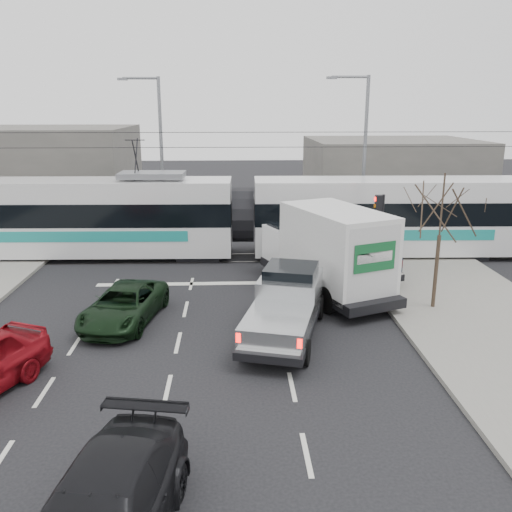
{
  "coord_description": "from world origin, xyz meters",
  "views": [
    {
      "loc": [
        0.14,
        -16.27,
        7.46
      ],
      "look_at": [
        1.01,
        3.92,
        1.8
      ],
      "focal_mm": 38.0,
      "sensor_mm": 36.0,
      "label": 1
    }
  ],
  "objects_px": {
    "bare_tree": "(442,211)",
    "green_car": "(124,305)",
    "traffic_signal": "(379,218)",
    "street_lamp_near": "(362,149)",
    "street_lamp_far": "(158,147)",
    "box_truck": "(327,251)",
    "navy_pickup": "(349,248)",
    "tram": "(242,216)",
    "silver_pickup": "(287,303)"
  },
  "relations": [
    {
      "from": "street_lamp_near",
      "to": "green_car",
      "type": "xyz_separation_m",
      "value": [
        -11.06,
        -12.16,
        -4.47
      ]
    },
    {
      "from": "bare_tree",
      "to": "silver_pickup",
      "type": "xyz_separation_m",
      "value": [
        -5.69,
        -1.81,
        -2.73
      ]
    },
    {
      "from": "navy_pickup",
      "to": "silver_pickup",
      "type": "bearing_deg",
      "value": -132.15
    },
    {
      "from": "bare_tree",
      "to": "silver_pickup",
      "type": "relative_size",
      "value": 0.81
    },
    {
      "from": "tram",
      "to": "box_truck",
      "type": "relative_size",
      "value": 3.76
    },
    {
      "from": "street_lamp_near",
      "to": "green_car",
      "type": "height_order",
      "value": "street_lamp_near"
    },
    {
      "from": "street_lamp_far",
      "to": "green_car",
      "type": "bearing_deg",
      "value": -88.24
    },
    {
      "from": "box_truck",
      "to": "green_car",
      "type": "height_order",
      "value": "box_truck"
    },
    {
      "from": "street_lamp_near",
      "to": "box_truck",
      "type": "bearing_deg",
      "value": -109.84
    },
    {
      "from": "tram",
      "to": "green_car",
      "type": "bearing_deg",
      "value": -115.46
    },
    {
      "from": "street_lamp_far",
      "to": "box_truck",
      "type": "xyz_separation_m",
      "value": [
        8.09,
        -11.44,
        -3.34
      ]
    },
    {
      "from": "tram",
      "to": "navy_pickup",
      "type": "distance_m",
      "value": 5.79
    },
    {
      "from": "bare_tree",
      "to": "street_lamp_near",
      "type": "xyz_separation_m",
      "value": [
        -0.29,
        11.5,
        1.32
      ]
    },
    {
      "from": "silver_pickup",
      "to": "tram",
      "type": "bearing_deg",
      "value": 113.11
    },
    {
      "from": "street_lamp_near",
      "to": "street_lamp_far",
      "type": "relative_size",
      "value": 1.0
    },
    {
      "from": "traffic_signal",
      "to": "silver_pickup",
      "type": "distance_m",
      "value": 7.58
    },
    {
      "from": "street_lamp_far",
      "to": "street_lamp_near",
      "type": "bearing_deg",
      "value": -9.87
    },
    {
      "from": "silver_pickup",
      "to": "navy_pickup",
      "type": "xyz_separation_m",
      "value": [
        3.5,
        6.66,
        0.09
      ]
    },
    {
      "from": "street_lamp_near",
      "to": "street_lamp_far",
      "type": "distance_m",
      "value": 11.67
    },
    {
      "from": "box_truck",
      "to": "green_car",
      "type": "relative_size",
      "value": 1.66
    },
    {
      "from": "tram",
      "to": "silver_pickup",
      "type": "bearing_deg",
      "value": -80.83
    },
    {
      "from": "bare_tree",
      "to": "green_car",
      "type": "distance_m",
      "value": 11.8
    },
    {
      "from": "street_lamp_near",
      "to": "silver_pickup",
      "type": "bearing_deg",
      "value": -112.11
    },
    {
      "from": "traffic_signal",
      "to": "street_lamp_far",
      "type": "height_order",
      "value": "street_lamp_far"
    },
    {
      "from": "bare_tree",
      "to": "street_lamp_far",
      "type": "bearing_deg",
      "value": 131.12
    },
    {
      "from": "bare_tree",
      "to": "street_lamp_far",
      "type": "distance_m",
      "value": 17.97
    },
    {
      "from": "bare_tree",
      "to": "silver_pickup",
      "type": "height_order",
      "value": "bare_tree"
    },
    {
      "from": "green_car",
      "to": "street_lamp_near",
      "type": "bearing_deg",
      "value": 57.98
    },
    {
      "from": "street_lamp_near",
      "to": "tram",
      "type": "bearing_deg",
      "value": -151.87
    },
    {
      "from": "bare_tree",
      "to": "street_lamp_near",
      "type": "bearing_deg",
      "value": 91.42
    },
    {
      "from": "tram",
      "to": "green_car",
      "type": "distance_m",
      "value": 9.69
    },
    {
      "from": "street_lamp_far",
      "to": "green_car",
      "type": "relative_size",
      "value": 1.96
    },
    {
      "from": "bare_tree",
      "to": "traffic_signal",
      "type": "distance_m",
      "value": 4.28
    },
    {
      "from": "bare_tree",
      "to": "tram",
      "type": "distance_m",
      "value": 10.71
    },
    {
      "from": "street_lamp_near",
      "to": "navy_pickup",
      "type": "xyz_separation_m",
      "value": [
        -1.9,
        -6.66,
        -3.97
      ]
    },
    {
      "from": "tram",
      "to": "box_truck",
      "type": "xyz_separation_m",
      "value": [
        3.33,
        -5.83,
        -0.29
      ]
    },
    {
      "from": "street_lamp_near",
      "to": "green_car",
      "type": "relative_size",
      "value": 1.96
    },
    {
      "from": "box_truck",
      "to": "green_car",
      "type": "bearing_deg",
      "value": 177.52
    },
    {
      "from": "street_lamp_far",
      "to": "green_car",
      "type": "distance_m",
      "value": 14.86
    },
    {
      "from": "street_lamp_near",
      "to": "tram",
      "type": "xyz_separation_m",
      "value": [
        -6.74,
        -3.6,
        -3.05
      ]
    },
    {
      "from": "street_lamp_near",
      "to": "traffic_signal",
      "type": "bearing_deg",
      "value": -96.41
    },
    {
      "from": "tram",
      "to": "navy_pickup",
      "type": "height_order",
      "value": "tram"
    },
    {
      "from": "street_lamp_far",
      "to": "traffic_signal",
      "type": "bearing_deg",
      "value": -41.72
    },
    {
      "from": "street_lamp_near",
      "to": "navy_pickup",
      "type": "bearing_deg",
      "value": -105.95
    },
    {
      "from": "street_lamp_near",
      "to": "box_truck",
      "type": "xyz_separation_m",
      "value": [
        -3.41,
        -9.44,
        -3.34
      ]
    },
    {
      "from": "traffic_signal",
      "to": "street_lamp_near",
      "type": "bearing_deg",
      "value": 83.59
    },
    {
      "from": "box_truck",
      "to": "navy_pickup",
      "type": "relative_size",
      "value": 1.3
    },
    {
      "from": "traffic_signal",
      "to": "street_lamp_near",
      "type": "xyz_separation_m",
      "value": [
        0.84,
        7.5,
        2.37
      ]
    },
    {
      "from": "bare_tree",
      "to": "street_lamp_far",
      "type": "xyz_separation_m",
      "value": [
        -11.79,
        13.5,
        1.32
      ]
    },
    {
      "from": "tram",
      "to": "green_car",
      "type": "height_order",
      "value": "tram"
    }
  ]
}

